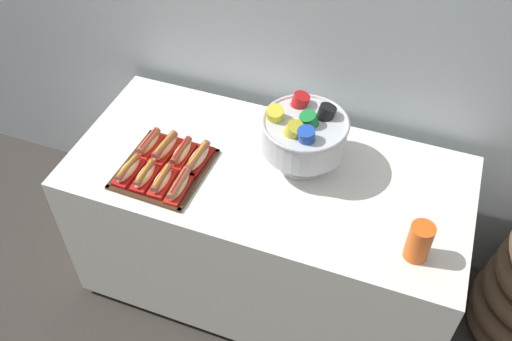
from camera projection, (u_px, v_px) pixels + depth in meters
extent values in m
plane|color=#38332D|center=(265.00, 279.00, 2.81)|extent=(10.00, 10.00, 0.00)
cube|color=white|center=(266.00, 228.00, 2.52)|extent=(1.63, 0.76, 0.75)
cylinder|color=black|center=(117.00, 278.00, 2.79)|extent=(0.05, 0.05, 0.04)
cylinder|color=black|center=(165.00, 203.00, 3.14)|extent=(0.05, 0.05, 0.04)
cylinder|color=black|center=(413.00, 276.00, 2.80)|extent=(0.05, 0.05, 0.04)
cube|color=#472B19|center=(164.00, 169.00, 2.25)|extent=(0.34, 0.37, 0.01)
cube|color=#472B19|center=(143.00, 198.00, 2.13)|extent=(0.33, 0.02, 0.01)
cube|color=#472B19|center=(184.00, 141.00, 2.36)|extent=(0.33, 0.02, 0.01)
cube|color=#472B19|center=(130.00, 158.00, 2.28)|extent=(0.03, 0.36, 0.01)
cube|color=#472B19|center=(199.00, 179.00, 2.20)|extent=(0.03, 0.36, 0.01)
cube|color=red|center=(129.00, 173.00, 2.22)|extent=(0.07, 0.16, 0.02)
ellipsoid|color=#E0BC7F|center=(128.00, 169.00, 2.20)|extent=(0.06, 0.15, 0.04)
cylinder|color=#9E4C38|center=(128.00, 167.00, 2.19)|extent=(0.04, 0.14, 0.03)
cylinder|color=yellow|center=(127.00, 165.00, 2.18)|extent=(0.02, 0.12, 0.01)
cube|color=red|center=(146.00, 178.00, 2.20)|extent=(0.06, 0.16, 0.02)
ellipsoid|color=#E0BC7F|center=(145.00, 175.00, 2.18)|extent=(0.05, 0.15, 0.04)
cylinder|color=#9E4C38|center=(145.00, 173.00, 2.17)|extent=(0.03, 0.13, 0.03)
cylinder|color=yellow|center=(144.00, 171.00, 2.16)|extent=(0.01, 0.11, 0.01)
cube|color=red|center=(162.00, 184.00, 2.18)|extent=(0.07, 0.16, 0.02)
ellipsoid|color=beige|center=(162.00, 180.00, 2.16)|extent=(0.05, 0.14, 0.04)
cylinder|color=#9E4C38|center=(161.00, 178.00, 2.15)|extent=(0.03, 0.14, 0.03)
cylinder|color=yellow|center=(161.00, 176.00, 2.14)|extent=(0.01, 0.12, 0.01)
cube|color=red|center=(180.00, 189.00, 2.16)|extent=(0.06, 0.18, 0.02)
ellipsoid|color=#E0BC7F|center=(179.00, 185.00, 2.14)|extent=(0.05, 0.16, 0.04)
cylinder|color=#A8563D|center=(179.00, 183.00, 2.13)|extent=(0.04, 0.16, 0.03)
cylinder|color=red|center=(178.00, 181.00, 2.12)|extent=(0.01, 0.13, 0.01)
cube|color=red|center=(150.00, 147.00, 2.32)|extent=(0.07, 0.16, 0.02)
ellipsoid|color=#E0BC7F|center=(149.00, 143.00, 2.31)|extent=(0.05, 0.15, 0.04)
cylinder|color=#A8563D|center=(149.00, 141.00, 2.30)|extent=(0.04, 0.15, 0.03)
cylinder|color=red|center=(148.00, 138.00, 2.29)|extent=(0.01, 0.12, 0.01)
cube|color=red|center=(166.00, 151.00, 2.30)|extent=(0.08, 0.18, 0.02)
ellipsoid|color=#E0BC7F|center=(165.00, 147.00, 2.29)|extent=(0.07, 0.17, 0.04)
cylinder|color=#9E4C38|center=(165.00, 145.00, 2.28)|extent=(0.05, 0.16, 0.03)
cylinder|color=yellow|center=(164.00, 142.00, 2.27)|extent=(0.02, 0.13, 0.01)
cube|color=red|center=(182.00, 156.00, 2.28)|extent=(0.07, 0.17, 0.02)
ellipsoid|color=beige|center=(181.00, 152.00, 2.27)|extent=(0.05, 0.15, 0.04)
cylinder|color=brown|center=(181.00, 150.00, 2.26)|extent=(0.03, 0.15, 0.03)
cylinder|color=red|center=(181.00, 148.00, 2.25)|extent=(0.01, 0.13, 0.01)
cube|color=#B21414|center=(198.00, 161.00, 2.26)|extent=(0.08, 0.18, 0.02)
ellipsoid|color=#E0BC7F|center=(198.00, 157.00, 2.25)|extent=(0.06, 0.17, 0.04)
cylinder|color=#9E4C38|center=(198.00, 155.00, 2.24)|extent=(0.04, 0.17, 0.03)
cylinder|color=yellow|center=(197.00, 153.00, 2.23)|extent=(0.02, 0.14, 0.01)
cylinder|color=silver|center=(302.00, 162.00, 2.27)|extent=(0.20, 0.20, 0.02)
cone|color=silver|center=(303.00, 153.00, 2.24)|extent=(0.07, 0.07, 0.08)
cylinder|color=silver|center=(304.00, 135.00, 2.17)|extent=(0.33, 0.33, 0.13)
torus|color=silver|center=(305.00, 122.00, 2.12)|extent=(0.34, 0.34, 0.02)
cylinder|color=#197A33|center=(311.00, 126.00, 2.13)|extent=(0.11, 0.11, 0.14)
cylinder|color=black|center=(324.00, 120.00, 2.15)|extent=(0.10, 0.09, 0.14)
cylinder|color=red|center=(298.00, 107.00, 2.21)|extent=(0.10, 0.08, 0.14)
cylinder|color=yellow|center=(274.00, 119.00, 2.15)|extent=(0.09, 0.11, 0.14)
cylinder|color=yellow|center=(291.00, 135.00, 2.09)|extent=(0.13, 0.11, 0.15)
cylinder|color=#1E47B2|center=(307.00, 142.00, 2.06)|extent=(0.08, 0.09, 0.13)
cylinder|color=#EA5B19|center=(418.00, 246.00, 1.92)|extent=(0.08, 0.08, 0.11)
cylinder|color=#EA5B19|center=(419.00, 242.00, 1.90)|extent=(0.08, 0.08, 0.11)
cylinder|color=#EA5B19|center=(420.00, 238.00, 1.89)|extent=(0.08, 0.08, 0.11)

